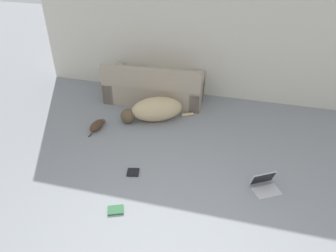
{
  "coord_description": "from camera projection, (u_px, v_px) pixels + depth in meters",
  "views": [
    {
      "loc": [
        0.54,
        -2.02,
        3.17
      ],
      "look_at": [
        -0.46,
        1.86,
        0.52
      ],
      "focal_mm": 35.0,
      "sensor_mm": 36.0,
      "label": 1
    }
  ],
  "objects": [
    {
      "name": "book_green",
      "position": [
        116.0,
        210.0,
        4.12
      ],
      "size": [
        0.24,
        0.21,
        0.02
      ],
      "rotation": [
        0.0,
        0.0,
        0.38
      ],
      "color": "#2D663D",
      "rests_on": "ground_plane"
    },
    {
      "name": "couch",
      "position": [
        154.0,
        88.0,
        6.38
      ],
      "size": [
        1.91,
        0.87,
        0.79
      ],
      "rotation": [
        0.0,
        0.0,
        3.19
      ],
      "color": "tan",
      "rests_on": "ground_plane"
    },
    {
      "name": "book_black",
      "position": [
        133.0,
        172.0,
        4.71
      ],
      "size": [
        0.2,
        0.2,
        0.02
      ],
      "rotation": [
        0.0,
        0.0,
        0.22
      ],
      "color": "black",
      "rests_on": "ground_plane"
    },
    {
      "name": "dog",
      "position": [
        155.0,
        110.0,
        5.82
      ],
      "size": [
        1.27,
        0.82,
        0.42
      ],
      "rotation": [
        0.0,
        0.0,
        3.59
      ],
      "color": "tan",
      "rests_on": "ground_plane"
    },
    {
      "name": "wall_back",
      "position": [
        222.0,
        30.0,
        5.97
      ],
      "size": [
        7.25,
        0.06,
        2.67
      ],
      "color": "beige",
      "rests_on": "ground_plane"
    },
    {
      "name": "laptop_open",
      "position": [
        265.0,
        184.0,
        4.43
      ],
      "size": [
        0.45,
        0.43,
        0.23
      ],
      "rotation": [
        0.0,
        0.0,
        0.53
      ],
      "color": "#B7B7BC",
      "rests_on": "ground_plane"
    },
    {
      "name": "cat",
      "position": [
        97.0,
        125.0,
        5.64
      ],
      "size": [
        0.2,
        0.51,
        0.15
      ],
      "rotation": [
        0.0,
        0.0,
        1.44
      ],
      "color": "#473323",
      "rests_on": "ground_plane"
    }
  ]
}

